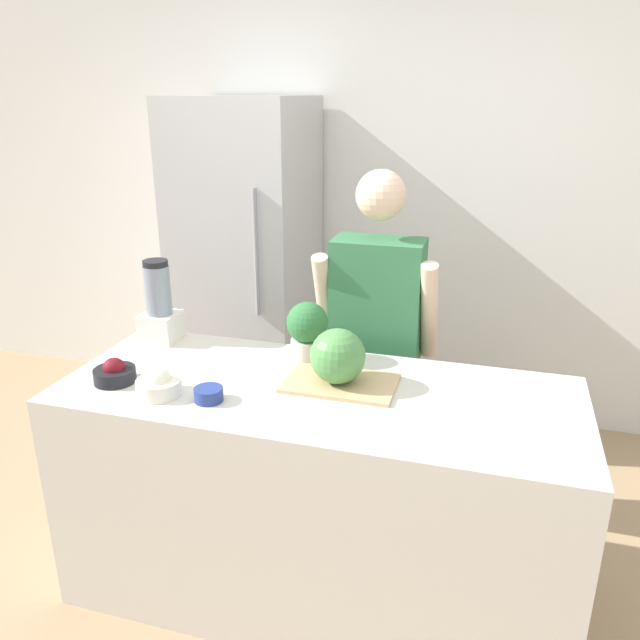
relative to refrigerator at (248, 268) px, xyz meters
The scene contains 11 objects.
wall_back 0.97m from the refrigerator, 27.12° to the left, with size 8.00×0.06×2.60m.
counter_island 1.60m from the refrigerator, 58.24° to the right, with size 1.87×0.75×0.88m.
refrigerator is the anchor object (origin of this frame).
person 1.15m from the refrigerator, 38.22° to the right, with size 0.52×0.26×1.60m.
cutting_board 1.52m from the refrigerator, 54.81° to the right, with size 0.40×0.26×0.01m.
watermelon 1.51m from the refrigerator, 55.23° to the right, with size 0.20×0.20×0.20m.
bowl_cherries 1.45m from the refrigerator, 87.13° to the right, with size 0.15×0.15×0.09m.
bowl_cream 1.52m from the refrigerator, 79.31° to the right, with size 0.16×0.16×0.10m.
bowl_small_blue 1.56m from the refrigerator, 72.47° to the right, with size 0.10×0.10×0.05m.
blender 1.03m from the refrigerator, 88.56° to the right, with size 0.15×0.15×0.35m.
potted_plant 1.26m from the refrigerator, 56.77° to the right, with size 0.16×0.16×0.24m.
Camera 1 is at (0.58, -1.56, 1.88)m, focal length 35.00 mm.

